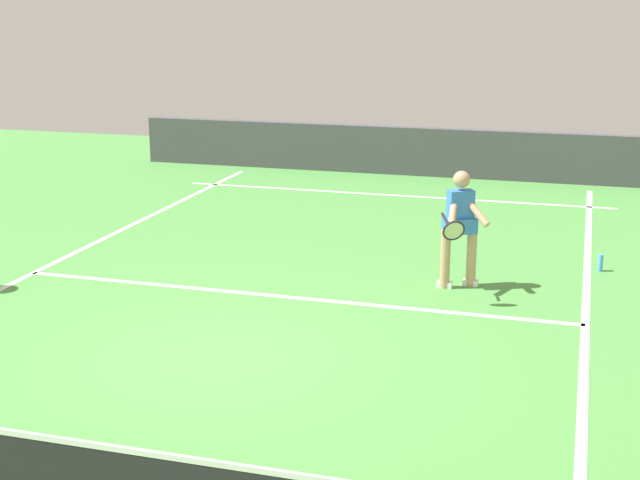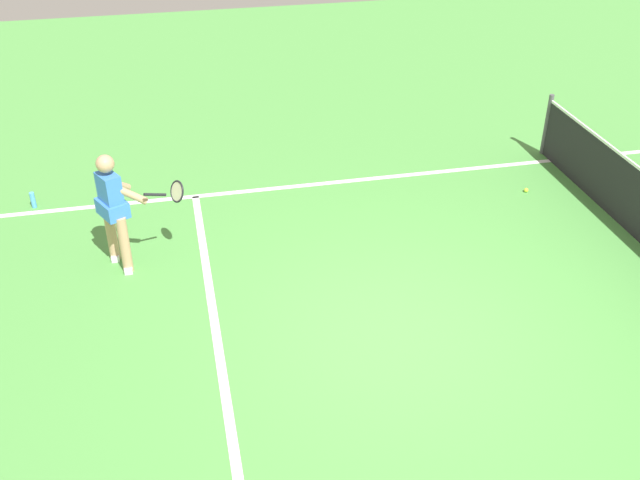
{
  "view_description": "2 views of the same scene",
  "coord_description": "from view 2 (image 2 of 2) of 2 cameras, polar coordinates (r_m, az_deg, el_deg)",
  "views": [
    {
      "loc": [
        -3.52,
        8.39,
        3.68
      ],
      "look_at": [
        -0.63,
        -1.42,
        0.95
      ],
      "focal_mm": 50.93,
      "sensor_mm": 36.0,
      "label": 1
    },
    {
      "loc": [
        6.19,
        -2.23,
        5.3
      ],
      "look_at": [
        -0.81,
        -0.71,
        0.82
      ],
      "focal_mm": 41.33,
      "sensor_mm": 36.0,
      "label": 2
    }
  ],
  "objects": [
    {
      "name": "sideline_left_marking",
      "position": [
        11.42,
        0.46,
        4.42
      ],
      "size": [
        0.1,
        19.91,
        0.01
      ],
      "primitive_type": "cube",
      "color": "white",
      "rests_on": "ground"
    },
    {
      "name": "tennis_player",
      "position": [
        9.39,
        -15.59,
        2.49
      ],
      "size": [
        0.68,
        1.13,
        1.55
      ],
      "color": "tan",
      "rests_on": "ground"
    },
    {
      "name": "water_bottle",
      "position": [
        11.49,
        -21.33,
        2.9
      ],
      "size": [
        0.07,
        0.07,
        0.24
      ],
      "primitive_type": "cylinder",
      "color": "#4C9EE5",
      "rests_on": "ground"
    },
    {
      "name": "tennis_ball_near",
      "position": [
        11.58,
        15.67,
        3.74
      ],
      "size": [
        0.07,
        0.07,
        0.07
      ],
      "primitive_type": "sphere",
      "color": "#D1E533",
      "rests_on": "ground"
    },
    {
      "name": "ground_plane",
      "position": [
        8.45,
        5.95,
        -7.01
      ],
      "size": [
        28.48,
        28.48,
        0.0
      ],
      "primitive_type": "plane",
      "color": "#4C9342"
    },
    {
      "name": "service_line_marking",
      "position": [
        8.15,
        -7.79,
        -8.85
      ],
      "size": [
        7.36,
        0.1,
        0.01
      ],
      "primitive_type": "cube",
      "color": "white",
      "rests_on": "ground"
    }
  ]
}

